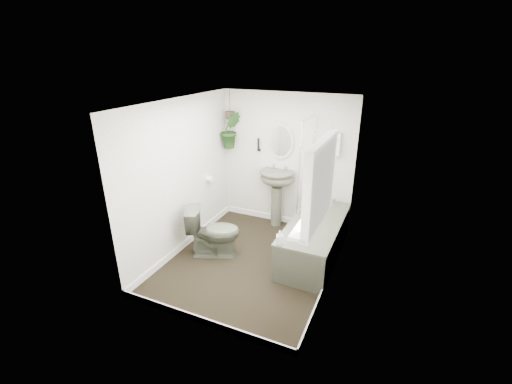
% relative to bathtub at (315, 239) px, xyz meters
% --- Properties ---
extents(floor, '(2.30, 2.80, 0.02)m').
position_rel_bathtub_xyz_m(floor, '(-0.80, -0.50, -0.30)').
color(floor, black).
rests_on(floor, ground).
extents(ceiling, '(2.30, 2.80, 0.02)m').
position_rel_bathtub_xyz_m(ceiling, '(-0.80, -0.50, 2.02)').
color(ceiling, white).
rests_on(ceiling, ground).
extents(wall_back, '(2.30, 0.02, 2.30)m').
position_rel_bathtub_xyz_m(wall_back, '(-0.80, 0.91, 0.86)').
color(wall_back, '#F2E9CE').
rests_on(wall_back, ground).
extents(wall_front, '(2.30, 0.02, 2.30)m').
position_rel_bathtub_xyz_m(wall_front, '(-0.80, -1.91, 0.86)').
color(wall_front, '#F2E9CE').
rests_on(wall_front, ground).
extents(wall_left, '(0.02, 2.80, 2.30)m').
position_rel_bathtub_xyz_m(wall_left, '(-1.96, -0.50, 0.86)').
color(wall_left, '#F2E9CE').
rests_on(wall_left, ground).
extents(wall_right, '(0.02, 2.80, 2.30)m').
position_rel_bathtub_xyz_m(wall_right, '(0.36, -0.50, 0.86)').
color(wall_right, '#F2E9CE').
rests_on(wall_right, ground).
extents(skirting, '(2.30, 2.80, 0.10)m').
position_rel_bathtub_xyz_m(skirting, '(-0.80, -0.50, -0.24)').
color(skirting, white).
rests_on(skirting, floor).
extents(bathtub, '(0.72, 1.72, 0.58)m').
position_rel_bathtub_xyz_m(bathtub, '(0.00, 0.00, 0.00)').
color(bathtub, '#4D5242').
rests_on(bathtub, floor).
extents(bath_screen, '(0.04, 0.72, 1.40)m').
position_rel_bathtub_xyz_m(bath_screen, '(-0.33, 0.49, 0.99)').
color(bath_screen, silver).
rests_on(bath_screen, bathtub).
extents(shower_box, '(0.20, 0.10, 0.35)m').
position_rel_bathtub_xyz_m(shower_box, '(0.00, 0.84, 1.26)').
color(shower_box, white).
rests_on(shower_box, wall_back).
extents(oval_mirror, '(0.46, 0.03, 0.62)m').
position_rel_bathtub_xyz_m(oval_mirror, '(-0.89, 0.87, 1.21)').
color(oval_mirror, beige).
rests_on(oval_mirror, wall_back).
extents(wall_sconce, '(0.04, 0.04, 0.22)m').
position_rel_bathtub_xyz_m(wall_sconce, '(-1.29, 0.86, 1.11)').
color(wall_sconce, black).
rests_on(wall_sconce, wall_back).
extents(toilet_roll_holder, '(0.11, 0.11, 0.11)m').
position_rel_bathtub_xyz_m(toilet_roll_holder, '(-1.90, 0.20, 0.61)').
color(toilet_roll_holder, white).
rests_on(toilet_roll_holder, wall_left).
extents(window_recess, '(0.08, 1.00, 0.90)m').
position_rel_bathtub_xyz_m(window_recess, '(0.29, -1.20, 1.36)').
color(window_recess, white).
rests_on(window_recess, wall_right).
extents(window_sill, '(0.18, 1.00, 0.04)m').
position_rel_bathtub_xyz_m(window_sill, '(0.22, -1.20, 0.94)').
color(window_sill, white).
rests_on(window_sill, wall_right).
extents(window_blinds, '(0.01, 0.86, 0.76)m').
position_rel_bathtub_xyz_m(window_blinds, '(0.24, -1.20, 1.36)').
color(window_blinds, white).
rests_on(window_blinds, wall_right).
extents(toilet, '(0.88, 0.70, 0.78)m').
position_rel_bathtub_xyz_m(toilet, '(-1.40, -0.56, 0.10)').
color(toilet, '#4D5242').
rests_on(toilet, floor).
extents(pedestal_sink, '(0.62, 0.54, 1.02)m').
position_rel_bathtub_xyz_m(pedestal_sink, '(-0.89, 0.74, 0.22)').
color(pedestal_sink, '#4D5242').
rests_on(pedestal_sink, floor).
extents(sill_plant, '(0.24, 0.22, 0.23)m').
position_rel_bathtub_xyz_m(sill_plant, '(0.17, -1.02, 1.07)').
color(sill_plant, black).
rests_on(sill_plant, window_sill).
extents(hanging_plant, '(0.45, 0.43, 0.63)m').
position_rel_bathtub_xyz_m(hanging_plant, '(-1.77, 0.75, 1.34)').
color(hanging_plant, black).
rests_on(hanging_plant, ceiling).
extents(soap_bottle, '(0.10, 0.10, 0.18)m').
position_rel_bathtub_xyz_m(soap_bottle, '(-0.27, -0.79, 0.38)').
color(soap_bottle, '#362929').
rests_on(soap_bottle, bathtub).
extents(hanging_pot, '(0.16, 0.16, 0.12)m').
position_rel_bathtub_xyz_m(hanging_pot, '(-1.77, 0.75, 1.60)').
color(hanging_pot, '#3D2A1F').
rests_on(hanging_pot, ceiling).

